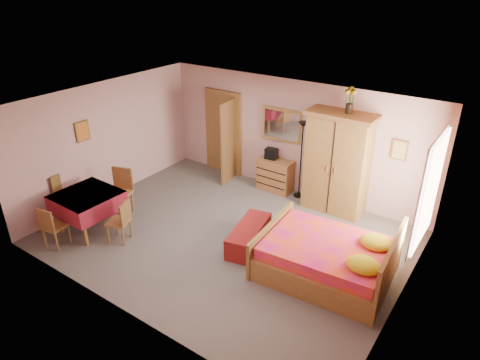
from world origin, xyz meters
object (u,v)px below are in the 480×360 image
Objects in this scene: floor_lamp at (301,160)px; chair_north at (119,193)px; stereo at (271,154)px; wardrobe at (337,163)px; wall_mirror at (282,125)px; bed at (327,249)px; dining_table at (89,212)px; bench at (249,236)px; chair_south at (55,226)px; chair_east at (118,221)px; chair_west at (70,197)px; chest_of_drawers at (275,175)px; sunflower_vase at (350,100)px.

floor_lamp is 3.98m from chair_north.
wardrobe reaches higher than stereo.
bed is (2.28, -2.40, -1.05)m from wall_mirror.
wardrobe is 5.10m from dining_table.
floor_lamp is 0.82× the size of bed.
floor_lamp is at bearing 93.69° from bench.
bench is at bearing 172.92° from chair_north.
stereo is 0.75m from floor_lamp.
wall_mirror is at bearing 60.59° from dining_table.
chair_south is (-4.50, -2.08, -0.08)m from bed.
chair_west is at bearing 69.04° from chair_east.
wall_mirror is at bearing 170.60° from wardrobe.
bench is 1.49× the size of chair_east.
floor_lamp is (0.61, 0.05, 0.51)m from chest_of_drawers.
floor_lamp is 2.39m from bench.
wardrobe reaches higher than chair_north.
wall_mirror reaches higher than bed.
wardrobe reaches higher than wall_mirror.
stereo is 0.27× the size of chair_north.
chair_west is (-5.08, -1.32, -0.00)m from bed.
chest_of_drawers is 4.81m from chair_south.
chair_north is at bearing -142.16° from wardrobe.
wall_mirror is 0.78× the size of bench.
wall_mirror reaches higher than floor_lamp.
bench is (0.76, -2.45, -1.34)m from wall_mirror.
wardrobe is 2.19× the size of chair_north.
stereo is 0.32× the size of chair_east.
wall_mirror is 5.13m from chair_south.
dining_table is (-2.74, -3.62, -0.49)m from floor_lamp.
stereo is 0.27× the size of chair_west.
chair_north is at bearing 117.67° from chair_west.
sunflower_vase is at bearing -12.76° from wall_mirror.
stereo reaches higher than chair_east.
wall_mirror reaches higher than chair_south.
chair_west is at bearing -127.56° from chest_of_drawers.
chair_west is at bearing -160.26° from bench.
stereo reaches higher than chair_west.
bench is at bearing -111.11° from sunflower_vase.
stereo is at bearing 133.60° from bed.
chair_west is at bearing -141.73° from sunflower_vase.
sunflower_vase is 6.05m from chair_south.
chair_east is (0.85, 0.77, -0.00)m from chair_south.
chest_of_drawers is 0.81× the size of chair_north.
bench is 1.26× the size of chair_north.
chair_east is at bearing -130.59° from sunflower_vase.
bed reaches higher than bench.
wall_mirror reaches higher than chair_north.
stereo is at bearing -178.07° from floor_lamp.
floor_lamp is 4.57m from dining_table.
stereo is at bearing 170.23° from chest_of_drawers.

